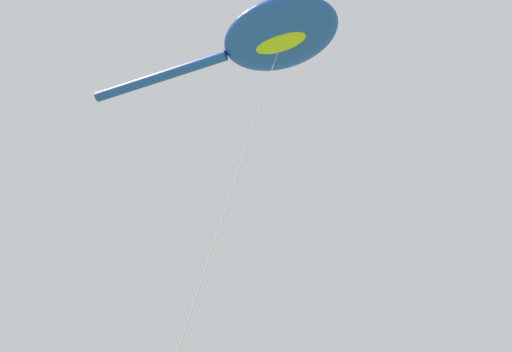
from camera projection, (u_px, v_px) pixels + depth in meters
name	position (u px, v px, depth m)	size (l,w,h in m)	color
big_show_kite	(272.00, 38.00, 19.28)	(3.82, 11.78, 19.22)	blue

